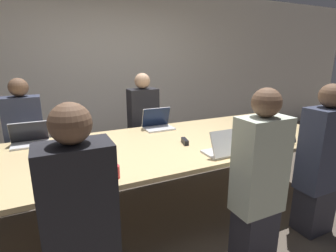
{
  "coord_description": "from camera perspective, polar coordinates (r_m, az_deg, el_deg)",
  "views": [
    {
      "loc": [
        -1.04,
        -2.38,
        1.67
      ],
      "look_at": [
        0.14,
        0.1,
        0.92
      ],
      "focal_mm": 28.0,
      "sensor_mm": 36.0,
      "label": 1
    }
  ],
  "objects": [
    {
      "name": "ground_plane",
      "position": [
        3.09,
        -1.66,
        -17.57
      ],
      "size": [
        24.0,
        24.0,
        0.0
      ],
      "primitive_type": "plane",
      "color": "brown"
    },
    {
      "name": "curtain_wall",
      "position": [
        4.7,
        -12.91,
        11.47
      ],
      "size": [
        12.0,
        0.06,
        2.8
      ],
      "color": "beige",
      "rests_on": "ground_plane"
    },
    {
      "name": "conference_table",
      "position": [
        2.77,
        -1.77,
        -4.81
      ],
      "size": [
        4.01,
        1.43,
        0.77
      ],
      "color": "#D6B77F",
      "rests_on": "ground_plane"
    },
    {
      "name": "laptop_near_right",
      "position": [
        2.94,
        22.76,
        -2.2
      ],
      "size": [
        0.34,
        0.27,
        0.27
      ],
      "rotation": [
        0.0,
        0.0,
        3.14
      ],
      "color": "#333338",
      "rests_on": "conference_table"
    },
    {
      "name": "person_near_right",
      "position": [
        2.83,
        30.28,
        -7.08
      ],
      "size": [
        0.4,
        0.24,
        1.44
      ],
      "rotation": [
        0.0,
        0.0,
        3.14
      ],
      "color": "#2D2D38",
      "rests_on": "ground_plane"
    },
    {
      "name": "cup_near_right",
      "position": [
        2.81,
        18.5,
        -3.15
      ],
      "size": [
        0.09,
        0.09,
        0.1
      ],
      "color": "brown",
      "rests_on": "conference_table"
    },
    {
      "name": "laptop_near_midright",
      "position": [
        2.49,
        12.46,
        -4.58
      ],
      "size": [
        0.36,
        0.25,
        0.24
      ],
      "rotation": [
        0.0,
        0.0,
        3.14
      ],
      "color": "silver",
      "rests_on": "conference_table"
    },
    {
      "name": "person_near_midright",
      "position": [
        2.24,
        19.15,
        -11.24
      ],
      "size": [
        0.4,
        0.24,
        1.44
      ],
      "rotation": [
        0.0,
        0.0,
        3.14
      ],
      "color": "#2D2D38",
      "rests_on": "ground_plane"
    },
    {
      "name": "laptop_far_center",
      "position": [
        3.3,
        -2.3,
        0.74
      ],
      "size": [
        0.36,
        0.26,
        0.26
      ],
      "color": "silver",
      "rests_on": "conference_table"
    },
    {
      "name": "person_far_center",
      "position": [
        3.74,
        -5.37,
        0.05
      ],
      "size": [
        0.4,
        0.24,
        1.44
      ],
      "color": "#2D2D38",
      "rests_on": "ground_plane"
    },
    {
      "name": "laptop_far_left",
      "position": [
        3.05,
        -27.87,
        -2.34
      ],
      "size": [
        0.37,
        0.24,
        0.24
      ],
      "color": "silver",
      "rests_on": "conference_table"
    },
    {
      "name": "person_far_left",
      "position": [
        3.47,
        -28.45,
        -3.06
      ],
      "size": [
        0.4,
        0.24,
        1.43
      ],
      "color": "#2D2D38",
      "rests_on": "ground_plane"
    },
    {
      "name": "cup_far_left",
      "position": [
        2.99,
        -22.68,
        -2.44
      ],
      "size": [
        0.08,
        0.08,
        0.1
      ],
      "color": "red",
      "rests_on": "conference_table"
    },
    {
      "name": "laptop_near_left",
      "position": [
        1.99,
        -18.78,
        -10.29
      ],
      "size": [
        0.33,
        0.23,
        0.23
      ],
      "rotation": [
        0.0,
        0.0,
        3.14
      ],
      "color": "silver",
      "rests_on": "conference_table"
    },
    {
      "name": "person_near_left",
      "position": [
        1.68,
        -18.4,
        -20.83
      ],
      "size": [
        0.4,
        0.24,
        1.44
      ],
      "rotation": [
        0.0,
        0.0,
        3.14
      ],
      "color": "#2D2D38",
      "rests_on": "ground_plane"
    },
    {
      "name": "cup_near_left",
      "position": [
        2.03,
        -11.72,
        -9.76
      ],
      "size": [
        0.09,
        0.09,
        0.1
      ],
      "color": "red",
      "rests_on": "conference_table"
    },
    {
      "name": "stapler",
      "position": [
        2.75,
        3.7,
        -3.34
      ],
      "size": [
        0.08,
        0.16,
        0.05
      ],
      "rotation": [
        0.0,
        0.0,
        -0.22
      ],
      "color": "black",
      "rests_on": "conference_table"
    }
  ]
}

